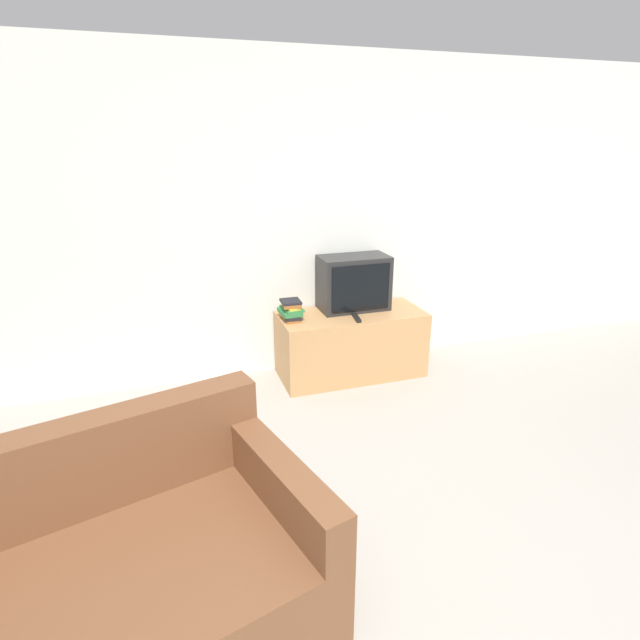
{
  "coord_description": "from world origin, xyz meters",
  "views": [
    {
      "loc": [
        -0.91,
        -0.97,
        1.95
      ],
      "look_at": [
        0.12,
        2.22,
        0.72
      ],
      "focal_mm": 28.0,
      "sensor_mm": 36.0,
      "label": 1
    }
  ],
  "objects_px": {
    "book_stack": "(291,310)",
    "television": "(354,283)",
    "couch": "(76,604)",
    "remote_on_stand": "(357,318)",
    "tv_stand": "(351,344)"
  },
  "relations": [
    {
      "from": "remote_on_stand",
      "to": "couch",
      "type": "bearing_deg",
      "value": -135.15
    },
    {
      "from": "tv_stand",
      "to": "television",
      "type": "height_order",
      "value": "television"
    },
    {
      "from": "television",
      "to": "book_stack",
      "type": "height_order",
      "value": "television"
    },
    {
      "from": "tv_stand",
      "to": "remote_on_stand",
      "type": "height_order",
      "value": "remote_on_stand"
    },
    {
      "from": "television",
      "to": "remote_on_stand",
      "type": "relative_size",
      "value": 3.17
    },
    {
      "from": "couch",
      "to": "tv_stand",
      "type": "bearing_deg",
      "value": 31.53
    },
    {
      "from": "couch",
      "to": "book_stack",
      "type": "relative_size",
      "value": 8.95
    },
    {
      "from": "book_stack",
      "to": "remote_on_stand",
      "type": "xyz_separation_m",
      "value": [
        0.51,
        -0.16,
        -0.07
      ]
    },
    {
      "from": "television",
      "to": "book_stack",
      "type": "distance_m",
      "value": 0.61
    },
    {
      "from": "tv_stand",
      "to": "book_stack",
      "type": "distance_m",
      "value": 0.64
    },
    {
      "from": "couch",
      "to": "remote_on_stand",
      "type": "bearing_deg",
      "value": 29.58
    },
    {
      "from": "book_stack",
      "to": "television",
      "type": "bearing_deg",
      "value": 9.19
    },
    {
      "from": "book_stack",
      "to": "remote_on_stand",
      "type": "distance_m",
      "value": 0.54
    },
    {
      "from": "tv_stand",
      "to": "book_stack",
      "type": "xyz_separation_m",
      "value": [
        -0.52,
        0.01,
        0.36
      ]
    },
    {
      "from": "tv_stand",
      "to": "remote_on_stand",
      "type": "xyz_separation_m",
      "value": [
        -0.02,
        -0.15,
        0.29
      ]
    }
  ]
}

